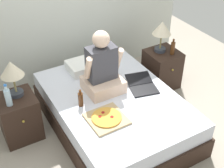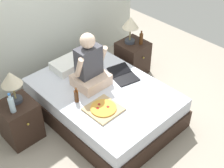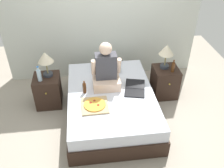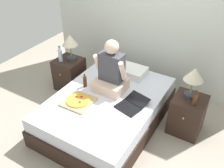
{
  "view_description": "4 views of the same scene",
  "coord_description": "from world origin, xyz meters",
  "px_view_note": "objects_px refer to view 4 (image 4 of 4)",
  "views": [
    {
      "loc": [
        -1.48,
        -2.53,
        2.77
      ],
      "look_at": [
        -0.02,
        0.03,
        0.65
      ],
      "focal_mm": 50.0,
      "sensor_mm": 36.0,
      "label": 1
    },
    {
      "loc": [
        -2.17,
        -2.45,
        3.16
      ],
      "look_at": [
        -0.0,
        -0.18,
        0.67
      ],
      "focal_mm": 50.0,
      "sensor_mm": 36.0,
      "label": 2
    },
    {
      "loc": [
        -0.38,
        -3.18,
        2.94
      ],
      "look_at": [
        0.01,
        -0.04,
        0.67
      ],
      "focal_mm": 40.0,
      "sensor_mm": 36.0,
      "label": 3
    },
    {
      "loc": [
        1.51,
        -2.4,
        2.65
      ],
      "look_at": [
        0.13,
        -0.08,
        0.79
      ],
      "focal_mm": 40.0,
      "sensor_mm": 36.0,
      "label": 4
    }
  ],
  "objects_px": {
    "water_bottle": "(60,55)",
    "beer_bottle": "(195,99)",
    "lamp_on_left_nightstand": "(70,42)",
    "nightstand_right": "(187,115)",
    "pizza_box": "(78,101)",
    "lamp_on_right_nightstand": "(194,76)",
    "bed": "(107,110)",
    "laptop": "(131,105)",
    "person_seated": "(111,72)",
    "beer_bottle_on_bed": "(85,82)",
    "nightstand_left": "(70,74)"
  },
  "relations": [
    {
      "from": "water_bottle",
      "to": "beer_bottle",
      "type": "xyz_separation_m",
      "value": [
        2.27,
        -0.01,
        -0.02
      ]
    },
    {
      "from": "lamp_on_left_nightstand",
      "to": "nightstand_right",
      "type": "relative_size",
      "value": 0.79
    },
    {
      "from": "beer_bottle",
      "to": "pizza_box",
      "type": "distance_m",
      "value": 1.56
    },
    {
      "from": "lamp_on_left_nightstand",
      "to": "lamp_on_right_nightstand",
      "type": "xyz_separation_m",
      "value": [
        2.05,
        0.0,
        0.0
      ]
    },
    {
      "from": "bed",
      "to": "laptop",
      "type": "height_order",
      "value": "laptop"
    },
    {
      "from": "nightstand_right",
      "to": "beer_bottle",
      "type": "bearing_deg",
      "value": -54.99
    },
    {
      "from": "nightstand_right",
      "to": "lamp_on_right_nightstand",
      "type": "height_order",
      "value": "lamp_on_right_nightstand"
    },
    {
      "from": "person_seated",
      "to": "beer_bottle_on_bed",
      "type": "relative_size",
      "value": 3.55
    },
    {
      "from": "water_bottle",
      "to": "person_seated",
      "type": "bearing_deg",
      "value": -7.91
    },
    {
      "from": "water_bottle",
      "to": "person_seated",
      "type": "xyz_separation_m",
      "value": [
        1.09,
        -0.15,
        0.09
      ]
    },
    {
      "from": "nightstand_right",
      "to": "pizza_box",
      "type": "xyz_separation_m",
      "value": [
        -1.34,
        -0.75,
        0.21
      ]
    },
    {
      "from": "bed",
      "to": "nightstand_right",
      "type": "xyz_separation_m",
      "value": [
        1.06,
        0.44,
        0.05
      ]
    },
    {
      "from": "person_seated",
      "to": "lamp_on_left_nightstand",
      "type": "bearing_deg",
      "value": 163.27
    },
    {
      "from": "nightstand_right",
      "to": "lamp_on_left_nightstand",
      "type": "bearing_deg",
      "value": 178.62
    },
    {
      "from": "person_seated",
      "to": "beer_bottle_on_bed",
      "type": "bearing_deg",
      "value": -157.17
    },
    {
      "from": "nightstand_left",
      "to": "nightstand_right",
      "type": "distance_m",
      "value": 2.12
    },
    {
      "from": "bed",
      "to": "person_seated",
      "type": "xyz_separation_m",
      "value": [
        -0.05,
        0.2,
        0.53
      ]
    },
    {
      "from": "bed",
      "to": "lamp_on_left_nightstand",
      "type": "xyz_separation_m",
      "value": [
        -1.02,
        0.49,
        0.66
      ]
    },
    {
      "from": "nightstand_left",
      "to": "bed",
      "type": "bearing_deg",
      "value": -22.58
    },
    {
      "from": "beer_bottle_on_bed",
      "to": "pizza_box",
      "type": "bearing_deg",
      "value": -68.97
    },
    {
      "from": "person_seated",
      "to": "pizza_box",
      "type": "distance_m",
      "value": 0.62
    },
    {
      "from": "beer_bottle",
      "to": "person_seated",
      "type": "xyz_separation_m",
      "value": [
        -1.18,
        -0.14,
        0.1
      ]
    },
    {
      "from": "bed",
      "to": "beer_bottle",
      "type": "distance_m",
      "value": 1.26
    },
    {
      "from": "nightstand_left",
      "to": "beer_bottle",
      "type": "xyz_separation_m",
      "value": [
        2.19,
        -0.1,
        0.38
      ]
    },
    {
      "from": "laptop",
      "to": "pizza_box",
      "type": "relative_size",
      "value": 1.17
    },
    {
      "from": "person_seated",
      "to": "laptop",
      "type": "distance_m",
      "value": 0.56
    },
    {
      "from": "beer_bottle",
      "to": "nightstand_left",
      "type": "bearing_deg",
      "value": 177.39
    },
    {
      "from": "water_bottle",
      "to": "laptop",
      "type": "height_order",
      "value": "water_bottle"
    },
    {
      "from": "pizza_box",
      "to": "nightstand_right",
      "type": "bearing_deg",
      "value": 29.29
    },
    {
      "from": "water_bottle",
      "to": "beer_bottle_on_bed",
      "type": "relative_size",
      "value": 1.25
    },
    {
      "from": "bed",
      "to": "lamp_on_left_nightstand",
      "type": "bearing_deg",
      "value": 154.3
    },
    {
      "from": "person_seated",
      "to": "pizza_box",
      "type": "height_order",
      "value": "person_seated"
    },
    {
      "from": "lamp_on_right_nightstand",
      "to": "beer_bottle_on_bed",
      "type": "xyz_separation_m",
      "value": [
        -1.45,
        -0.45,
        -0.32
      ]
    },
    {
      "from": "lamp_on_right_nightstand",
      "to": "beer_bottle_on_bed",
      "type": "height_order",
      "value": "lamp_on_right_nightstand"
    },
    {
      "from": "beer_bottle",
      "to": "nightstand_right",
      "type": "bearing_deg",
      "value": 125.01
    },
    {
      "from": "nightstand_left",
      "to": "person_seated",
      "type": "relative_size",
      "value": 0.73
    },
    {
      "from": "lamp_on_left_nightstand",
      "to": "lamp_on_right_nightstand",
      "type": "bearing_deg",
      "value": 0.0
    },
    {
      "from": "lamp_on_left_nightstand",
      "to": "pizza_box",
      "type": "distance_m",
      "value": 1.16
    },
    {
      "from": "beer_bottle_on_bed",
      "to": "laptop",
      "type": "bearing_deg",
      "value": -4.35
    },
    {
      "from": "nightstand_right",
      "to": "pizza_box",
      "type": "relative_size",
      "value": 1.39
    },
    {
      "from": "beer_bottle",
      "to": "bed",
      "type": "bearing_deg",
      "value": -163.21
    },
    {
      "from": "nightstand_left",
      "to": "beer_bottle",
      "type": "height_order",
      "value": "beer_bottle"
    },
    {
      "from": "water_bottle",
      "to": "pizza_box",
      "type": "xyz_separation_m",
      "value": [
        0.86,
        -0.66,
        -0.18
      ]
    },
    {
      "from": "bed",
      "to": "lamp_on_left_nightstand",
      "type": "relative_size",
      "value": 4.42
    },
    {
      "from": "beer_bottle_on_bed",
      "to": "lamp_on_left_nightstand",
      "type": "bearing_deg",
      "value": 143.57
    },
    {
      "from": "bed",
      "to": "pizza_box",
      "type": "relative_size",
      "value": 4.88
    },
    {
      "from": "lamp_on_right_nightstand",
      "to": "nightstand_right",
      "type": "bearing_deg",
      "value": -59.07
    },
    {
      "from": "lamp_on_left_nightstand",
      "to": "laptop",
      "type": "distance_m",
      "value": 1.55
    },
    {
      "from": "lamp_on_right_nightstand",
      "to": "laptop",
      "type": "relative_size",
      "value": 0.94
    },
    {
      "from": "bed",
      "to": "nightstand_left",
      "type": "xyz_separation_m",
      "value": [
        -1.06,
        0.44,
        0.05
      ]
    }
  ]
}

